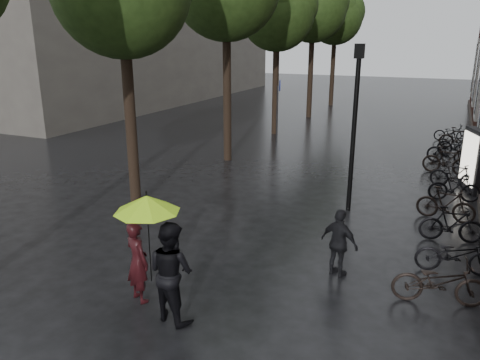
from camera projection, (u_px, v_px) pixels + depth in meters
The scene contains 10 objects.
bg_building at pixel (106, 10), 37.59m from camera, with size 16.00×30.00×14.00m, color #47423D.
street_trees at pixel (254, 2), 20.14m from camera, with size 4.33×34.03×8.91m.
person_burgundy at pixel (138, 261), 8.83m from camera, with size 0.59×0.39×1.62m, color black.
person_black at pixel (171, 271), 8.20m from camera, with size 0.90×0.70×1.86m, color black.
lime_umbrella at pixel (147, 204), 8.13m from camera, with size 1.18×1.18×1.73m.
pedestrian_walking at pixel (339, 243), 9.77m from camera, with size 0.87×0.36×1.49m, color black.
parked_bicycles at pixel (452, 175), 15.64m from camera, with size 2.11×16.98×1.02m.
ad_lightbox at pixel (473, 160), 15.22m from camera, with size 0.31×1.36×2.05m.
lamp_post at pixel (355, 113), 12.93m from camera, with size 0.24×0.24×4.71m.
cycle_sign at pixel (278, 101), 22.41m from camera, with size 0.15×0.53×2.94m.
Camera 1 is at (4.34, -3.93, 4.86)m, focal length 35.00 mm.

